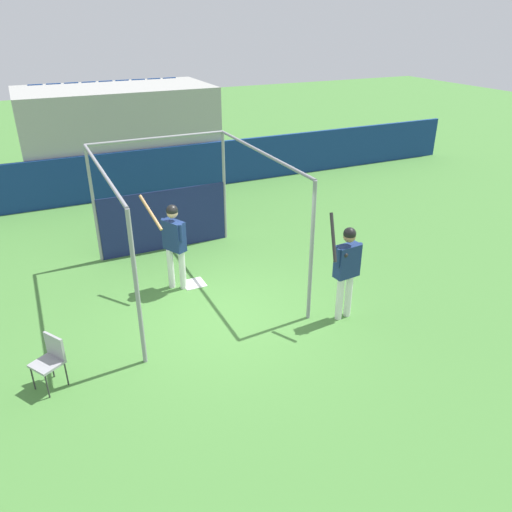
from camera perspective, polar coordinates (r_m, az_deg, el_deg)
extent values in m
plane|color=#477F38|center=(9.55, -3.46, -6.64)|extent=(60.00, 60.00, 0.00)
cube|color=navy|center=(15.92, -13.83, 9.10)|extent=(24.00, 0.12, 1.43)
cube|color=#9E9E99|center=(17.30, -15.35, 13.09)|extent=(5.95, 3.20, 3.08)
cube|color=navy|center=(15.91, -22.34, 10.78)|extent=(0.45, 0.40, 0.10)
cube|color=navy|center=(16.04, -22.54, 11.71)|extent=(0.45, 0.06, 0.40)
cube|color=navy|center=(15.95, -20.36, 11.13)|extent=(0.45, 0.40, 0.10)
cube|color=navy|center=(16.07, -20.57, 12.06)|extent=(0.45, 0.06, 0.40)
cube|color=navy|center=(16.00, -18.39, 11.47)|extent=(0.45, 0.40, 0.10)
cube|color=navy|center=(16.12, -18.60, 12.39)|extent=(0.45, 0.06, 0.40)
cube|color=navy|center=(16.07, -16.43, 11.79)|extent=(0.45, 0.40, 0.10)
cube|color=navy|center=(16.19, -16.65, 12.71)|extent=(0.45, 0.06, 0.40)
cube|color=navy|center=(16.16, -14.48, 12.10)|extent=(0.45, 0.40, 0.10)
cube|color=navy|center=(16.28, -14.71, 13.01)|extent=(0.45, 0.06, 0.40)
cube|color=navy|center=(16.27, -12.55, 12.38)|extent=(0.45, 0.40, 0.10)
cube|color=navy|center=(16.39, -12.78, 13.29)|extent=(0.45, 0.06, 0.40)
cube|color=navy|center=(16.39, -10.65, 12.66)|extent=(0.45, 0.40, 0.10)
cube|color=navy|center=(16.51, -10.88, 13.55)|extent=(0.45, 0.06, 0.40)
cube|color=navy|center=(16.53, -8.77, 12.91)|extent=(0.45, 0.40, 0.10)
cube|color=navy|center=(16.65, -9.01, 13.80)|extent=(0.45, 0.06, 0.40)
cube|color=navy|center=(16.69, -6.92, 13.14)|extent=(0.45, 0.40, 0.10)
cube|color=navy|center=(16.81, -7.17, 14.03)|extent=(0.45, 0.06, 0.40)
cube|color=navy|center=(16.61, -22.81, 12.71)|extent=(0.45, 0.40, 0.10)
cube|color=navy|center=(16.74, -23.00, 13.58)|extent=(0.45, 0.06, 0.40)
cube|color=navy|center=(16.64, -20.90, 13.05)|extent=(0.45, 0.40, 0.10)
cube|color=navy|center=(16.77, -21.10, 13.92)|extent=(0.45, 0.06, 0.40)
cube|color=navy|center=(16.69, -19.00, 13.37)|extent=(0.45, 0.40, 0.10)
cube|color=navy|center=(16.82, -19.20, 14.24)|extent=(0.45, 0.06, 0.40)
cube|color=navy|center=(16.76, -17.10, 13.67)|extent=(0.45, 0.40, 0.10)
cube|color=navy|center=(16.89, -17.31, 14.54)|extent=(0.45, 0.06, 0.40)
cube|color=navy|center=(16.84, -15.21, 13.96)|extent=(0.45, 0.40, 0.10)
cube|color=navy|center=(16.98, -15.43, 14.82)|extent=(0.45, 0.06, 0.40)
cube|color=navy|center=(16.95, -13.35, 14.23)|extent=(0.45, 0.40, 0.10)
cube|color=navy|center=(17.08, -13.57, 15.08)|extent=(0.45, 0.06, 0.40)
cube|color=navy|center=(17.07, -11.50, 14.48)|extent=(0.45, 0.40, 0.10)
cube|color=navy|center=(17.20, -11.73, 15.33)|extent=(0.45, 0.06, 0.40)
cube|color=navy|center=(17.20, -9.67, 14.72)|extent=(0.45, 0.40, 0.10)
cube|color=navy|center=(17.33, -9.91, 15.56)|extent=(0.45, 0.06, 0.40)
cube|color=navy|center=(17.36, -7.88, 14.93)|extent=(0.45, 0.40, 0.10)
cube|color=navy|center=(17.48, -8.11, 15.77)|extent=(0.45, 0.06, 0.40)
cube|color=navy|center=(17.32, -23.25, 14.48)|extent=(0.45, 0.40, 0.10)
cube|color=navy|center=(17.46, -23.43, 15.30)|extent=(0.45, 0.06, 0.40)
cube|color=navy|center=(17.35, -21.41, 14.80)|extent=(0.45, 0.40, 0.10)
cube|color=navy|center=(17.49, -21.59, 15.62)|extent=(0.45, 0.06, 0.40)
cube|color=navy|center=(17.40, -19.56, 15.11)|extent=(0.45, 0.40, 0.10)
cube|color=navy|center=(17.54, -19.76, 15.93)|extent=(0.45, 0.06, 0.40)
cube|color=navy|center=(17.47, -17.73, 15.40)|extent=(0.45, 0.40, 0.10)
cube|color=navy|center=(17.61, -17.93, 16.22)|extent=(0.45, 0.06, 0.40)
cube|color=navy|center=(17.55, -15.90, 15.67)|extent=(0.45, 0.40, 0.10)
cube|color=navy|center=(17.69, -16.11, 16.48)|extent=(0.45, 0.06, 0.40)
cube|color=navy|center=(17.65, -14.09, 15.93)|extent=(0.45, 0.40, 0.10)
cube|color=navy|center=(17.79, -14.30, 16.74)|extent=(0.45, 0.06, 0.40)
cube|color=navy|center=(17.76, -12.30, 16.17)|extent=(0.45, 0.40, 0.10)
cube|color=navy|center=(17.90, -12.51, 16.97)|extent=(0.45, 0.06, 0.40)
cube|color=navy|center=(17.89, -10.52, 16.39)|extent=(0.45, 0.40, 0.10)
cube|color=navy|center=(18.03, -10.75, 17.18)|extent=(0.45, 0.06, 0.40)
cube|color=navy|center=(18.04, -8.77, 16.59)|extent=(0.45, 0.40, 0.10)
cube|color=navy|center=(18.18, -9.00, 17.38)|extent=(0.45, 0.06, 0.40)
cube|color=navy|center=(18.05, -23.66, 16.11)|extent=(0.45, 0.40, 0.10)
cube|color=navy|center=(18.20, -23.83, 16.89)|extent=(0.45, 0.06, 0.40)
cube|color=navy|center=(18.08, -21.88, 16.42)|extent=(0.45, 0.40, 0.10)
cube|color=navy|center=(18.23, -22.05, 17.19)|extent=(0.45, 0.06, 0.40)
cube|color=navy|center=(18.13, -20.09, 16.71)|extent=(0.45, 0.40, 0.10)
cube|color=navy|center=(18.28, -20.28, 17.49)|extent=(0.45, 0.06, 0.40)
cube|color=navy|center=(18.19, -18.32, 16.99)|extent=(0.45, 0.40, 0.10)
cube|color=navy|center=(18.34, -18.51, 17.76)|extent=(0.45, 0.06, 0.40)
cube|color=navy|center=(18.27, -16.55, 17.25)|extent=(0.45, 0.40, 0.10)
cube|color=navy|center=(18.42, -16.74, 18.02)|extent=(0.45, 0.06, 0.40)
cube|color=navy|center=(18.36, -14.79, 17.49)|extent=(0.45, 0.40, 0.10)
cube|color=navy|center=(18.51, -14.99, 18.26)|extent=(0.45, 0.06, 0.40)
cube|color=navy|center=(18.48, -13.05, 17.72)|extent=(0.45, 0.40, 0.10)
cube|color=navy|center=(18.62, -13.26, 18.48)|extent=(0.45, 0.06, 0.40)
cube|color=navy|center=(18.60, -11.32, 17.93)|extent=(0.45, 0.40, 0.10)
cube|color=navy|center=(18.75, -11.54, 18.68)|extent=(0.45, 0.06, 0.40)
cube|color=navy|center=(18.74, -9.62, 18.12)|extent=(0.45, 0.40, 0.10)
cube|color=navy|center=(18.89, -9.84, 18.86)|extent=(0.45, 0.06, 0.40)
cylinder|color=gray|center=(7.84, -13.45, -3.88)|extent=(0.07, 0.07, 2.67)
cylinder|color=gray|center=(8.83, 6.35, 0.29)|extent=(0.07, 0.07, 2.67)
cylinder|color=gray|center=(11.58, -18.04, 5.50)|extent=(0.07, 0.07, 2.67)
cylinder|color=gray|center=(12.28, -3.65, 7.88)|extent=(0.07, 0.07, 2.67)
cylinder|color=gray|center=(9.23, -17.21, 9.29)|extent=(0.06, 4.13, 0.06)
cylinder|color=gray|center=(10.09, 0.58, 11.81)|extent=(0.06, 4.13, 0.06)
cylinder|color=gray|center=(11.48, -11.21, 13.08)|extent=(3.09, 0.06, 0.06)
cube|color=navy|center=(12.03, -10.39, 4.05)|extent=(3.02, 0.03, 1.47)
cube|color=white|center=(10.62, -7.10, -3.14)|extent=(0.44, 0.44, 0.02)
cylinder|color=white|center=(10.30, -8.41, -1.51)|extent=(0.17, 0.17, 0.87)
cylinder|color=white|center=(10.37, -9.71, -1.40)|extent=(0.17, 0.17, 0.87)
cube|color=navy|center=(10.02, -9.36, 2.33)|extent=(0.41, 0.53, 0.62)
sphere|color=tan|center=(9.84, -9.56, 4.89)|extent=(0.22, 0.22, 0.22)
sphere|color=black|center=(9.82, -9.58, 5.15)|extent=(0.23, 0.23, 0.23)
cylinder|color=navy|center=(9.76, -8.59, 2.64)|extent=(0.09, 0.09, 0.34)
cylinder|color=navy|center=(10.11, -10.55, 3.33)|extent=(0.09, 0.09, 0.34)
cylinder|color=#AD7F4C|center=(9.84, -11.95, 4.88)|extent=(0.27, 0.73, 0.55)
sphere|color=#AD7F4C|center=(10.10, -10.09, 4.07)|extent=(0.08, 0.08, 0.08)
cylinder|color=white|center=(9.43, 10.52, -4.44)|extent=(0.14, 0.14, 0.87)
cylinder|color=white|center=(9.31, 9.54, -4.78)|extent=(0.14, 0.14, 0.87)
cube|color=navy|center=(9.02, 10.39, -0.55)|extent=(0.48, 0.26, 0.62)
sphere|color=#A37556|center=(8.82, 10.64, 2.22)|extent=(0.22, 0.22, 0.22)
sphere|color=black|center=(8.80, 10.66, 2.51)|extent=(0.23, 0.23, 0.23)
cylinder|color=navy|center=(9.08, 11.79, 0.48)|extent=(0.08, 0.08, 0.34)
cylinder|color=navy|center=(8.79, 9.43, -0.20)|extent=(0.08, 0.08, 0.34)
cylinder|color=black|center=(8.58, 8.82, 2.12)|extent=(0.24, 0.53, 0.73)
sphere|color=black|center=(8.79, 10.22, 0.09)|extent=(0.08, 0.08, 0.08)
cube|color=#99999E|center=(8.22, -22.78, -11.28)|extent=(0.55, 0.55, 0.04)
cube|color=#99999E|center=(8.19, -22.02, -9.58)|extent=(0.25, 0.36, 0.40)
cylinder|color=#333333|center=(8.16, -22.76, -13.52)|extent=(0.02, 0.02, 0.44)
cylinder|color=#333333|center=(8.40, -24.16, -12.57)|extent=(0.02, 0.02, 0.44)
cylinder|color=#333333|center=(8.30, -20.86, -12.40)|extent=(0.02, 0.02, 0.44)
cylinder|color=#333333|center=(8.54, -22.30, -11.50)|extent=(0.02, 0.02, 0.44)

